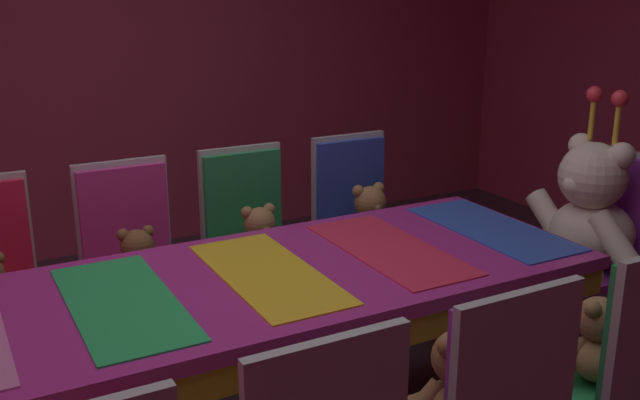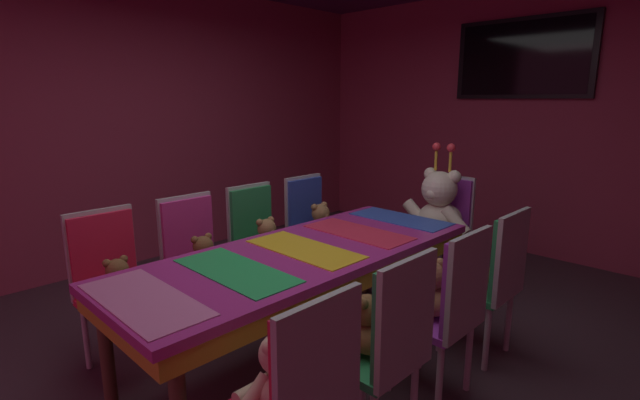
% 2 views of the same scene
% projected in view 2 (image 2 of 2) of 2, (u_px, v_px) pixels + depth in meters
% --- Properties ---
extents(ground_plane, '(7.90, 7.90, 0.00)m').
position_uv_depth(ground_plane, '(305.00, 358.00, 2.98)').
color(ground_plane, '#3F2D38').
extents(wall_back, '(5.20, 0.12, 2.80)m').
position_uv_depth(wall_back, '(520.00, 122.00, 4.90)').
color(wall_back, '#99334C').
rests_on(wall_back, ground_plane).
extents(wall_left, '(0.12, 6.40, 2.80)m').
position_uv_depth(wall_left, '(119.00, 124.00, 4.45)').
color(wall_left, '#99334C').
rests_on(wall_left, ground_plane).
extents(banquet_table, '(0.90, 2.40, 0.75)m').
position_uv_depth(banquet_table, '(304.00, 262.00, 2.83)').
color(banquet_table, '#B22D8C').
rests_on(banquet_table, ground_plane).
extents(chair_left_0, '(0.42, 0.41, 0.98)m').
position_uv_depth(chair_left_0, '(109.00, 273.00, 2.83)').
color(chair_left_0, red).
rests_on(chair_left_0, ground_plane).
extents(teddy_left_0, '(0.22, 0.28, 0.27)m').
position_uv_depth(teddy_left_0, '(119.00, 282.00, 2.73)').
color(teddy_left_0, brown).
rests_on(teddy_left_0, chair_left_0).
extents(chair_left_1, '(0.42, 0.41, 0.98)m').
position_uv_depth(chair_left_1, '(193.00, 251.00, 3.23)').
color(chair_left_1, '#CC338C').
rests_on(chair_left_1, ground_plane).
extents(teddy_left_1, '(0.23, 0.30, 0.28)m').
position_uv_depth(teddy_left_1, '(204.00, 258.00, 3.14)').
color(teddy_left_1, brown).
rests_on(teddy_left_1, chair_left_1).
extents(chair_left_2, '(0.42, 0.41, 0.98)m').
position_uv_depth(chair_left_2, '(256.00, 234.00, 3.63)').
color(chair_left_2, '#268C4C').
rests_on(chair_left_2, ground_plane).
extents(teddy_left_2, '(0.24, 0.31, 0.29)m').
position_uv_depth(teddy_left_2, '(267.00, 239.00, 3.53)').
color(teddy_left_2, '#9E7247').
rests_on(teddy_left_2, chair_left_2).
extents(chair_left_3, '(0.42, 0.41, 0.98)m').
position_uv_depth(chair_left_3, '(309.00, 220.00, 4.04)').
color(chair_left_3, '#2D47B2').
rests_on(chair_left_3, ground_plane).
extents(teddy_left_3, '(0.26, 0.33, 0.32)m').
position_uv_depth(teddy_left_3, '(321.00, 224.00, 3.94)').
color(teddy_left_3, '#9E7247').
rests_on(teddy_left_3, chair_left_3).
extents(chair_right_0, '(0.42, 0.41, 0.98)m').
position_uv_depth(chair_right_0, '(305.00, 392.00, 1.68)').
color(chair_right_0, red).
rests_on(chair_right_0, ground_plane).
extents(teddy_right_0, '(0.26, 0.34, 0.32)m').
position_uv_depth(teddy_right_0, '(279.00, 375.00, 1.78)').
color(teddy_right_0, beige).
rests_on(teddy_right_0, chair_right_0).
extents(chair_right_1, '(0.42, 0.41, 0.98)m').
position_uv_depth(chair_right_1, '(391.00, 336.00, 2.07)').
color(chair_right_1, '#268C4C').
rests_on(chair_right_1, ground_plane).
extents(teddy_right_1, '(0.25, 0.32, 0.30)m').
position_uv_depth(teddy_right_1, '(366.00, 327.00, 2.17)').
color(teddy_right_1, brown).
rests_on(teddy_right_1, chair_right_1).
extents(chair_right_2, '(0.42, 0.41, 0.98)m').
position_uv_depth(chair_right_2, '(453.00, 300.00, 2.44)').
color(chair_right_2, purple).
rests_on(chair_right_2, ground_plane).
extents(teddy_right_2, '(0.27, 0.34, 0.32)m').
position_uv_depth(teddy_right_2, '(429.00, 292.00, 2.54)').
color(teddy_right_2, olive).
rests_on(teddy_right_2, chair_right_2).
extents(chair_right_3, '(0.42, 0.41, 0.98)m').
position_uv_depth(chair_right_3, '(497.00, 271.00, 2.85)').
color(chair_right_3, '#268C4C').
rests_on(chair_right_3, ground_plane).
extents(teddy_right_3, '(0.24, 0.32, 0.30)m').
position_uv_depth(teddy_right_3, '(475.00, 267.00, 2.96)').
color(teddy_right_3, '#9E7247').
rests_on(teddy_right_3, chair_right_3).
extents(throne_chair, '(0.41, 0.42, 0.98)m').
position_uv_depth(throne_chair, '(447.00, 220.00, 4.06)').
color(throne_chair, purple).
rests_on(throne_chair, ground_plane).
extents(king_teddy_bear, '(0.64, 0.50, 0.82)m').
position_uv_depth(king_teddy_bear, '(438.00, 209.00, 3.92)').
color(king_teddy_bear, silver).
rests_on(king_teddy_bear, throne_chair).
extents(wall_tv, '(1.39, 0.06, 0.81)m').
position_uv_depth(wall_tv, '(523.00, 58.00, 4.70)').
color(wall_tv, black).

